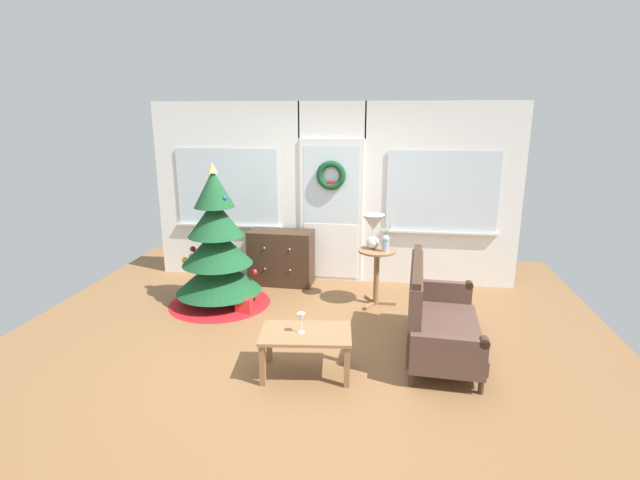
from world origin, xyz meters
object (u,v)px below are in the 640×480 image
object	(u,v)px
side_table	(377,266)
gift_box	(244,305)
table_lamp	(373,227)
wine_glass	(301,319)
coffee_table	(306,338)
christmas_tree	(217,255)
dresser_cabinet	(281,257)
flower_vase	(386,242)
settee_sofa	(434,318)

from	to	relation	value
side_table	gift_box	distance (m)	1.73
table_lamp	wine_glass	bearing A→B (deg)	-107.20
coffee_table	wine_glass	bearing A→B (deg)	-151.75
christmas_tree	dresser_cabinet	xyz separation A→B (m)	(0.63, 0.86, -0.27)
dresser_cabinet	coffee_table	world-z (taller)	dresser_cabinet
coffee_table	table_lamp	bearing A→B (deg)	73.72
table_lamp	christmas_tree	bearing A→B (deg)	-171.41
flower_vase	coffee_table	size ratio (longest dim) A/B	0.39
christmas_tree	coffee_table	size ratio (longest dim) A/B	2.03
gift_box	wine_glass	bearing A→B (deg)	-54.23
settee_sofa	coffee_table	size ratio (longest dim) A/B	1.77
table_lamp	coffee_table	world-z (taller)	table_lamp
table_lamp	gift_box	world-z (taller)	table_lamp
christmas_tree	settee_sofa	xyz separation A→B (m)	(2.62, -0.95, -0.28)
settee_sofa	flower_vase	distance (m)	1.34
coffee_table	gift_box	bearing A→B (deg)	127.29
flower_vase	coffee_table	distance (m)	1.95
gift_box	dresser_cabinet	bearing A→B (deg)	78.19
side_table	gift_box	size ratio (longest dim) A/B	3.88
dresser_cabinet	side_table	distance (m)	1.50
christmas_tree	table_lamp	bearing A→B (deg)	8.59
christmas_tree	side_table	xyz separation A→B (m)	(2.00, 0.25, -0.14)
christmas_tree	table_lamp	size ratio (longest dim) A/B	4.11
dresser_cabinet	settee_sofa	distance (m)	2.68
christmas_tree	wine_glass	bearing A→B (deg)	-49.18
wine_glass	flower_vase	bearing A→B (deg)	67.35
settee_sofa	side_table	size ratio (longest dim) A/B	2.16
table_lamp	coffee_table	distance (m)	2.04
dresser_cabinet	table_lamp	bearing A→B (deg)	-23.19
coffee_table	gift_box	world-z (taller)	coffee_table
side_table	table_lamp	distance (m)	0.50
dresser_cabinet	settee_sofa	world-z (taller)	settee_sofa
christmas_tree	table_lamp	distance (m)	2.00
flower_vase	wine_glass	bearing A→B (deg)	-112.65
flower_vase	gift_box	world-z (taller)	flower_vase
settee_sofa	side_table	bearing A→B (deg)	117.05
settee_sofa	coffee_table	bearing A→B (deg)	-153.41
christmas_tree	side_table	world-z (taller)	christmas_tree
side_table	gift_box	world-z (taller)	side_table
settee_sofa	side_table	distance (m)	1.36
side_table	table_lamp	bearing A→B (deg)	146.31
wine_glass	gift_box	xyz separation A→B (m)	(-0.96, 1.33, -0.47)
christmas_tree	wine_glass	world-z (taller)	christmas_tree
settee_sofa	wine_glass	world-z (taller)	settee_sofa
dresser_cabinet	coffee_table	bearing A→B (deg)	-72.30
settee_sofa	gift_box	distance (m)	2.34
christmas_tree	settee_sofa	size ratio (longest dim) A/B	1.15
table_lamp	gift_box	bearing A→B (deg)	-160.74
dresser_cabinet	wine_glass	bearing A→B (deg)	-73.28
coffee_table	flower_vase	bearing A→B (deg)	68.19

